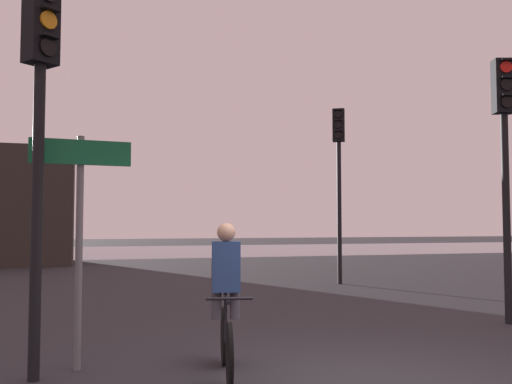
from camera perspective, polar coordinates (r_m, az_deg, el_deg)
name	(u,v)px	position (r m, az deg, el deg)	size (l,w,h in m)	color
water_strip	(127,251)	(35.00, -12.82, -5.81)	(80.00, 16.00, 0.01)	slate
traffic_light_near_right	(505,138)	(10.25, 23.61, 4.94)	(0.38, 0.40, 4.34)	black
traffic_light_near_left	(40,99)	(6.50, -20.81, 8.71)	(0.40, 0.42, 4.20)	black
traffic_light_far_right	(339,162)	(15.75, 8.29, 2.95)	(0.40, 0.42, 4.77)	black
direction_sign_post	(80,216)	(6.66, -17.22, -2.33)	(1.10, 0.15, 2.60)	slate
cyclist	(226,298)	(6.21, -3.01, -10.52)	(0.50, 1.69, 1.62)	black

